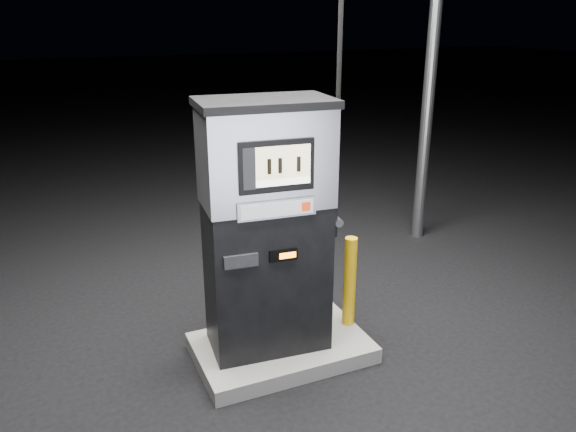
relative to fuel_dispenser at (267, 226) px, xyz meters
name	(u,v)px	position (x,y,z in m)	size (l,w,h in m)	color
ground	(281,355)	(0.12, -0.04, -1.31)	(80.00, 80.00, 0.00)	black
pump_island	(281,348)	(0.12, -0.04, -1.24)	(1.60, 1.00, 0.15)	#63635E
fuel_dispenser	(267,226)	(0.00, 0.00, 0.00)	(1.27, 0.77, 4.70)	black
bollard_left	(228,324)	(-0.43, -0.17, -0.78)	(0.10, 0.10, 0.77)	#E3A50C
bollard_right	(350,282)	(0.86, 0.00, -0.71)	(0.12, 0.12, 0.91)	#E3A50C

